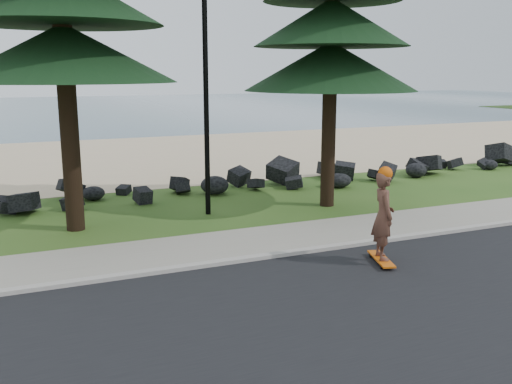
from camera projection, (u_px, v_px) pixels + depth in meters
ground at (254, 246)px, 12.73m from camera, size 160.00×160.00×0.00m
road at (369, 327)px, 8.68m from camera, size 160.00×7.00×0.02m
kerb at (270, 256)px, 11.91m from camera, size 160.00×0.20×0.10m
sidewalk at (250, 242)px, 12.90m from camera, size 160.00×2.00×0.08m
beach_sand at (129, 157)px, 25.76m from camera, size 160.00×15.00×0.01m
ocean at (60, 109)px, 58.57m from camera, size 160.00×58.00×0.01m
seawall_boulders at (184, 196)px, 17.76m from camera, size 60.00×2.40×1.10m
lamp_post at (205, 59)px, 14.74m from camera, size 0.25×0.14×8.14m
skateboarder at (383, 216)px, 11.37m from camera, size 0.60×1.10×1.99m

